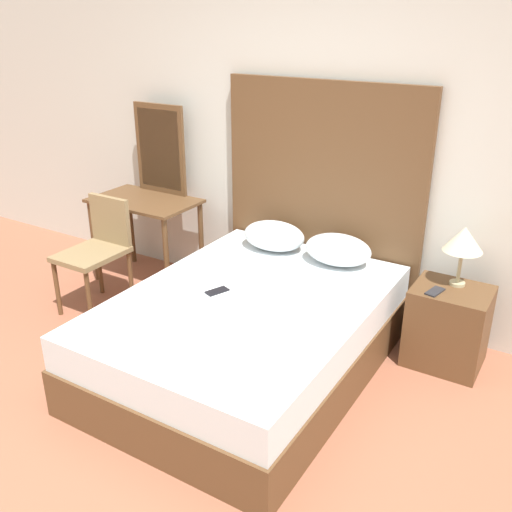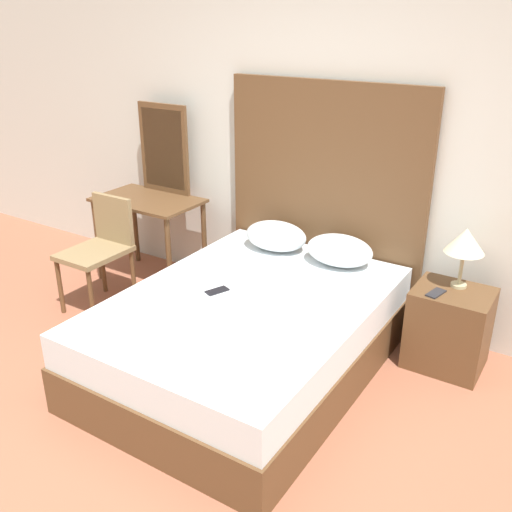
{
  "view_description": "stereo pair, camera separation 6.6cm",
  "coord_description": "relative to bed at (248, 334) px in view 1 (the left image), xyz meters",
  "views": [
    {
      "loc": [
        1.82,
        -1.57,
        2.19
      ],
      "look_at": [
        0.11,
        1.23,
        0.78
      ],
      "focal_mm": 40.0,
      "sensor_mm": 36.0,
      "label": 1
    },
    {
      "loc": [
        1.88,
        -1.54,
        2.19
      ],
      "look_at": [
        0.11,
        1.23,
        0.78
      ],
      "focal_mm": 40.0,
      "sensor_mm": 36.0,
      "label": 2
    }
  ],
  "objects": [
    {
      "name": "bed",
      "position": [
        0.0,
        0.0,
        0.0
      ],
      "size": [
        1.49,
        2.04,
        0.53
      ],
      "color": "brown",
      "rests_on": "ground_plane"
    },
    {
      "name": "pillow_right",
      "position": [
        0.26,
        0.79,
        0.37
      ],
      "size": [
        0.48,
        0.35,
        0.21
      ],
      "color": "silver",
      "rests_on": "bed"
    },
    {
      "name": "ground_plane",
      "position": [
        -0.11,
        -1.13,
        -0.26
      ],
      "size": [
        16.0,
        16.0,
        0.0
      ],
      "primitive_type": "plane",
      "color": "#9E5B42"
    },
    {
      "name": "phone_on_bed",
      "position": [
        -0.21,
        -0.03,
        0.27
      ],
      "size": [
        0.12,
        0.17,
        0.01
      ],
      "color": "black",
      "rests_on": "bed"
    },
    {
      "name": "vanity_mirror",
      "position": [
        -1.46,
        0.95,
        0.86
      ],
      "size": [
        0.5,
        0.03,
        0.75
      ],
      "color": "brown",
      "rests_on": "vanity_desk"
    },
    {
      "name": "vanity_desk",
      "position": [
        -1.46,
        0.7,
        0.35
      ],
      "size": [
        0.89,
        0.54,
        0.74
      ],
      "color": "brown",
      "rests_on": "ground_plane"
    },
    {
      "name": "chair",
      "position": [
        -1.47,
        0.16,
        0.25
      ],
      "size": [
        0.41,
        0.5,
        0.87
      ],
      "color": "olive",
      "rests_on": "ground_plane"
    },
    {
      "name": "pillow_left",
      "position": [
        -0.26,
        0.79,
        0.37
      ],
      "size": [
        0.48,
        0.35,
        0.21
      ],
      "color": "silver",
      "rests_on": "bed"
    },
    {
      "name": "wall_back",
      "position": [
        -0.11,
        1.12,
        1.09
      ],
      "size": [
        10.0,
        0.06,
        2.7
      ],
      "color": "silver",
      "rests_on": "ground_plane"
    },
    {
      "name": "phone_on_nightstand",
      "position": [
        1.0,
        0.65,
        0.29
      ],
      "size": [
        0.1,
        0.16,
        0.01
      ],
      "color": "#232328",
      "rests_on": "nightstand"
    },
    {
      "name": "table_lamp",
      "position": [
        1.09,
        0.83,
        0.6
      ],
      "size": [
        0.25,
        0.25,
        0.4
      ],
      "color": "tan",
      "rests_on": "nightstand"
    },
    {
      "name": "nightstand",
      "position": [
        1.08,
        0.75,
        0.01
      ],
      "size": [
        0.49,
        0.41,
        0.55
      ],
      "color": "brown",
      "rests_on": "ground_plane"
    },
    {
      "name": "headboard",
      "position": [
        0.0,
        1.04,
        0.62
      ],
      "size": [
        1.57,
        0.05,
        1.75
      ],
      "color": "brown",
      "rests_on": "ground_plane"
    }
  ]
}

